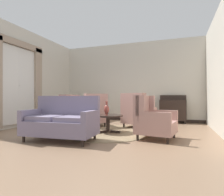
# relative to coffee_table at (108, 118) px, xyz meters

# --- Properties ---
(ground) EXTENTS (9.20, 9.20, 0.00)m
(ground) POSITION_rel_coffee_table_xyz_m (-0.15, -0.23, -0.39)
(ground) COLOR #896B51
(wall_back) EXTENTS (6.19, 0.08, 3.33)m
(wall_back) POSITION_rel_coffee_table_xyz_m (-0.15, 3.06, 1.27)
(wall_back) COLOR beige
(wall_back) RESTS_ON ground
(wall_left) EXTENTS (0.08, 4.60, 3.33)m
(wall_left) POSITION_rel_coffee_table_xyz_m (-3.16, 0.76, 1.27)
(wall_left) COLOR beige
(wall_left) RESTS_ON ground
(wall_right) EXTENTS (0.08, 4.60, 3.33)m
(wall_right) POSITION_rel_coffee_table_xyz_m (2.87, 0.76, 1.27)
(wall_right) COLOR beige
(wall_right) RESTS_ON ground
(baseboard_back) EXTENTS (6.03, 0.03, 0.12)m
(baseboard_back) POSITION_rel_coffee_table_xyz_m (-0.15, 3.00, -0.33)
(baseboard_back) COLOR black
(baseboard_back) RESTS_ON ground
(area_rug) EXTENTS (2.76, 2.76, 0.01)m
(area_rug) POSITION_rel_coffee_table_xyz_m (-0.15, 0.07, -0.39)
(area_rug) COLOR #847051
(area_rug) RESTS_ON ground
(window_with_curtains) EXTENTS (0.12, 2.01, 2.77)m
(window_with_curtains) POSITION_rel_coffee_table_xyz_m (-3.06, -0.10, 1.14)
(window_with_curtains) COLOR silver
(coffee_table) EXTENTS (0.83, 0.83, 0.49)m
(coffee_table) POSITION_rel_coffee_table_xyz_m (0.00, 0.00, 0.00)
(coffee_table) COLOR black
(coffee_table) RESTS_ON ground
(porcelain_vase) EXTENTS (0.14, 0.14, 0.38)m
(porcelain_vase) POSITION_rel_coffee_table_xyz_m (-0.02, -0.06, 0.25)
(porcelain_vase) COLOR brown
(porcelain_vase) RESTS_ON coffee_table
(settee) EXTENTS (1.64, 0.92, 1.01)m
(settee) POSITION_rel_coffee_table_xyz_m (-0.64, -1.27, 0.03)
(settee) COLOR slate
(settee) RESTS_ON ground
(armchair_foreground_right) EXTENTS (0.84, 0.77, 1.06)m
(armchair_foreground_right) POSITION_rel_coffee_table_xyz_m (-1.51, 0.13, 0.05)
(armchair_foreground_right) COLOR tan
(armchair_foreground_right) RESTS_ON ground
(armchair_back_corner) EXTENTS (0.95, 0.98, 1.02)m
(armchair_back_corner) POSITION_rel_coffee_table_xyz_m (1.28, -0.40, 0.04)
(armchair_back_corner) COLOR tan
(armchair_back_corner) RESTS_ON ground
(armchair_far_left) EXTENTS (1.11, 1.15, 1.12)m
(armchair_far_left) POSITION_rel_coffee_table_xyz_m (0.58, 1.15, 0.06)
(armchair_far_left) COLOR tan
(armchair_far_left) RESTS_ON ground
(armchair_near_sideboard) EXTENTS (1.12, 1.12, 1.10)m
(armchair_near_sideboard) POSITION_rel_coffee_table_xyz_m (-0.85, 0.90, 0.06)
(armchair_near_sideboard) COLOR tan
(armchair_near_sideboard) RESTS_ON ground
(side_table) EXTENTS (0.56, 0.56, 0.69)m
(side_table) POSITION_rel_coffee_table_xyz_m (0.62, 1.20, 0.03)
(side_table) COLOR black
(side_table) RESTS_ON ground
(sideboard) EXTENTS (0.99, 0.35, 1.07)m
(sideboard) POSITION_rel_coffee_table_xyz_m (1.63, 2.76, 0.11)
(sideboard) COLOR black
(sideboard) RESTS_ON ground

